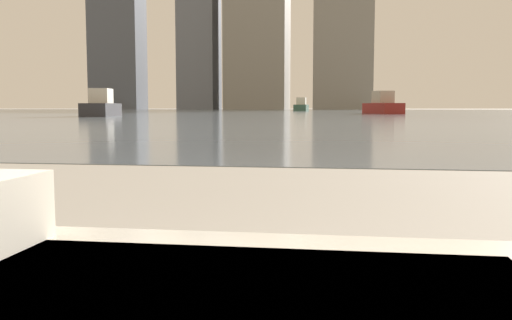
{
  "coord_description": "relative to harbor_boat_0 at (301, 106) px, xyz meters",
  "views": [
    {
      "loc": [
        0.44,
        -0.02,
        0.77
      ],
      "look_at": [
        0.08,
        2.41,
        0.53
      ],
      "focal_mm": 40.0,
      "sensor_mm": 36.0,
      "label": 1
    }
  ],
  "objects": [
    {
      "name": "harbor_water",
      "position": [
        5.29,
        -22.46,
        -0.7
      ],
      "size": [
        180.0,
        110.0,
        0.01
      ],
      "color": "slate",
      "rests_on": "ground_plane"
    },
    {
      "name": "harbor_boat_0",
      "position": [
        0.0,
        0.0,
        0.0
      ],
      "size": [
        1.94,
        5.3,
        1.97
      ],
      "color": "#335647",
      "rests_on": "harbor_water"
    },
    {
      "name": "harbor_boat_1",
      "position": [
        -11.31,
        -45.39,
        0.01
      ],
      "size": [
        2.71,
        5.55,
        1.99
      ],
      "color": "#2D2D33",
      "rests_on": "harbor_water"
    },
    {
      "name": "harbor_boat_2",
      "position": [
        9.68,
        -29.3,
        0.06
      ],
      "size": [
        3.66,
        6.05,
        2.15
      ],
      "color": "maroon",
      "rests_on": "harbor_water"
    },
    {
      "name": "skyline_tower_1",
      "position": [
        -23.76,
        33.54,
        20.6
      ],
      "size": [
        7.64,
        8.99,
        42.61
      ],
      "color": "slate",
      "rests_on": "ground_plane"
    },
    {
      "name": "skyline_tower_2",
      "position": [
        -11.3,
        33.54,
        14.66
      ],
      "size": [
        12.29,
        13.31,
        30.72
      ],
      "color": "gray",
      "rests_on": "ground_plane"
    },
    {
      "name": "skyline_tower_3",
      "position": [
        6.14,
        33.54,
        10.37
      ],
      "size": [
        11.81,
        7.6,
        22.14
      ],
      "color": "gray",
      "rests_on": "ground_plane"
    }
  ]
}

